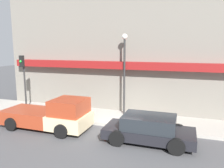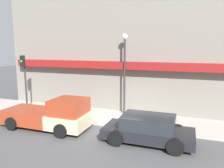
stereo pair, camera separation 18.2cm
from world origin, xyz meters
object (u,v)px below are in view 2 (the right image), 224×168
pickup_truck (51,115)px  street_lamp (125,65)px  parked_car (148,129)px  fire_hydrant (59,110)px  traffic_light (24,73)px

pickup_truck → street_lamp: size_ratio=0.98×
parked_car → street_lamp: street_lamp is taller
parked_car → fire_hydrant: size_ratio=6.27×
street_lamp → pickup_truck: bearing=-132.6°
pickup_truck → street_lamp: bearing=48.4°
parked_car → fire_hydrant: 6.54m
parked_car → traffic_light: traffic_light is taller
pickup_truck → parked_car: size_ratio=1.19×
parked_car → traffic_light: bearing=166.4°
traffic_light → parked_car: bearing=-12.3°
pickup_truck → traffic_light: traffic_light is taller
parked_car → traffic_light: 9.54m
pickup_truck → parked_car: 5.58m
street_lamp → traffic_light: street_lamp is taller
fire_hydrant → traffic_light: traffic_light is taller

